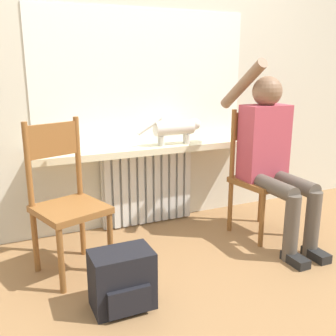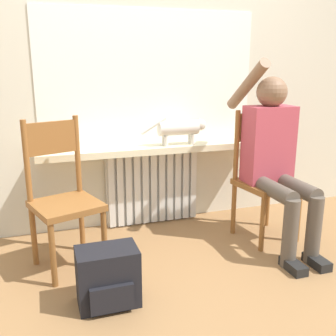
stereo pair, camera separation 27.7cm
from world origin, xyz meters
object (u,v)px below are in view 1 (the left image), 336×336
at_px(backpack, 122,280).
at_px(chair_right, 259,173).
at_px(cat, 176,128).
at_px(chair_left, 66,199).
at_px(person, 272,151).

bearing_deg(backpack, chair_right, 22.69).
bearing_deg(cat, chair_left, -157.22).
distance_m(chair_left, backpack, 0.64).
bearing_deg(chair_right, chair_left, 171.29).
xyz_separation_m(chair_right, person, (0.01, -0.12, 0.19)).
bearing_deg(chair_right, person, -95.43).
height_order(person, cat, person).
relative_size(chair_left, person, 0.72).
xyz_separation_m(chair_right, cat, (-0.51, 0.39, 0.32)).
relative_size(cat, backpack, 1.61).
xyz_separation_m(person, backpack, (-1.27, -0.41, -0.51)).
bearing_deg(backpack, cat, 50.77).
bearing_deg(chair_left, chair_right, -18.45).
xyz_separation_m(chair_right, backpack, (-1.27, -0.53, -0.32)).
bearing_deg(person, backpack, -162.33).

